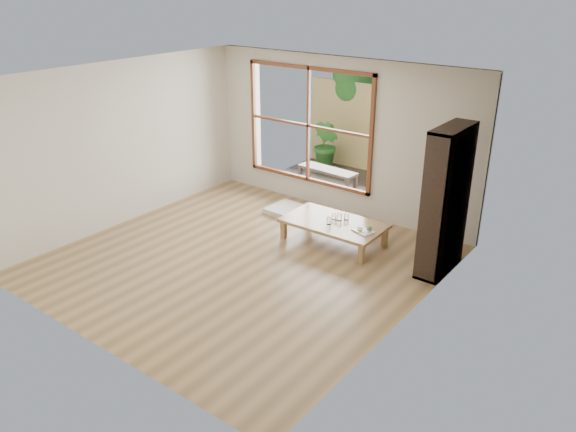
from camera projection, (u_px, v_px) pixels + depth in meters
name	position (u px, v px, depth m)	size (l,w,h in m)	color
ground	(244.00, 260.00, 8.07)	(5.00, 5.00, 0.00)	tan
low_table	(334.00, 224.00, 8.52)	(1.54, 0.88, 0.34)	#9B724B
floor_cushion	(288.00, 210.00, 9.68)	(0.61, 0.61, 0.09)	beige
bookshelf	(445.00, 201.00, 7.44)	(0.33, 0.91, 2.03)	#2E2119
glass_tall	(329.00, 220.00, 8.40)	(0.07, 0.07, 0.12)	silver
glass_mid	(339.00, 217.00, 8.53)	(0.08, 0.08, 0.11)	silver
glass_short	(346.00, 217.00, 8.56)	(0.07, 0.07, 0.10)	silver
glass_small	(334.00, 217.00, 8.57)	(0.07, 0.07, 0.09)	silver
food_tray	(364.00, 230.00, 8.17)	(0.35, 0.29, 0.09)	white
deck	(341.00, 184.00, 11.00)	(2.80, 2.00, 0.05)	#322C25
garden_bench	(327.00, 172.00, 10.63)	(1.21, 0.42, 0.38)	#2E2119
bamboo_fence	(369.00, 129.00, 11.38)	(2.80, 0.06, 1.80)	tan
shrub_right	(390.00, 161.00, 10.98)	(0.73, 0.63, 0.81)	#275B21
shrub_left	(326.00, 145.00, 11.55)	(0.59, 0.47, 1.06)	#275B21
garden_tree	(350.00, 87.00, 11.69)	(1.04, 0.85, 2.22)	#4C3D2D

